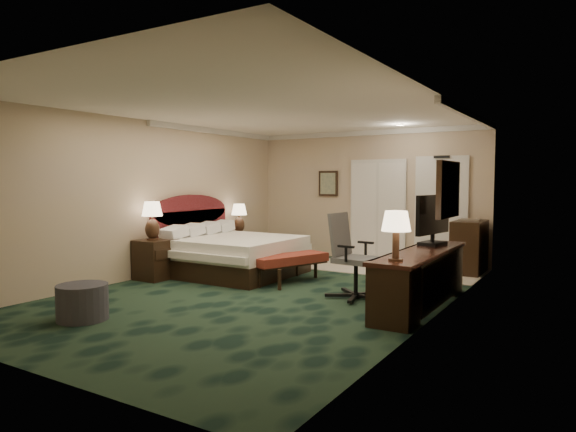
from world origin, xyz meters
The scene contains 25 objects.
floor centered at (0.00, 0.00, 0.00)m, with size 5.00×7.50×0.00m, color black.
ceiling centered at (0.00, 0.00, 2.70)m, with size 5.00×7.50×0.00m, color white.
wall_back centered at (0.00, 3.75, 1.35)m, with size 5.00×0.00×2.70m, color tan.
wall_front centered at (0.00, -3.75, 1.35)m, with size 5.00×0.00×2.70m, color tan.
wall_left centered at (-2.50, 0.00, 1.35)m, with size 0.00×7.50×2.70m, color tan.
wall_right centered at (2.50, 0.00, 1.35)m, with size 0.00×7.50×2.70m, color tan.
crown_molding centered at (0.00, 0.00, 2.65)m, with size 5.00×7.50×0.10m, color silver, non-canonical shape.
tile_patch centered at (0.90, 2.90, 0.01)m, with size 3.20×1.70×0.01m, color beige.
headboard centered at (-2.44, 1.00, 0.70)m, with size 0.12×2.00×1.40m, color #4A0C0B, non-canonical shape.
entry_door centered at (1.55, 3.72, 1.05)m, with size 1.02×0.06×2.18m, color silver.
closet_doors centered at (0.25, 3.71, 1.05)m, with size 1.20×0.06×2.10m, color silver.
wall_art centered at (-0.90, 3.71, 1.60)m, with size 0.45×0.06×0.55m, color #5A6B60.
wall_mirror centered at (2.46, 0.60, 1.55)m, with size 0.05×0.95×0.75m, color white.
bed centered at (-1.36, 0.91, 0.33)m, with size 2.09×1.94×0.66m, color white.
nightstand_near centered at (-2.21, -0.12, 0.33)m, with size 0.54×0.61×0.67m, color black.
nightstand_far centered at (-2.25, 2.23, 0.29)m, with size 0.46×0.53×0.57m, color black.
lamp_near centered at (-2.22, -0.18, 0.99)m, with size 0.34×0.34×0.65m, color black, non-canonical shape.
lamp_far centered at (-2.24, 2.26, 0.88)m, with size 0.32×0.32×0.61m, color black, non-canonical shape.
bed_bench centered at (-0.13, 0.79, 0.23)m, with size 0.47×1.35×0.46m, color maroon.
ottoman centered at (-1.07, -2.42, 0.21)m, with size 0.60×0.60×0.43m, color #2E2F35.
desk centered at (2.20, 0.31, 0.37)m, with size 0.56×2.59×0.75m, color black.
tv centered at (2.16, 0.97, 1.11)m, with size 0.08×0.92×0.72m, color black.
desk_lamp centered at (2.20, -0.69, 1.04)m, with size 0.34×0.34×0.59m, color black, non-canonical shape.
desk_chair centered at (1.27, 0.32, 0.60)m, with size 0.70×0.66×1.21m, color #4C4C4E, non-canonical shape.
minibar centered at (2.20, 3.20, 0.47)m, with size 0.50×0.90×0.95m, color black.
Camera 1 is at (4.19, -6.30, 1.67)m, focal length 32.00 mm.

